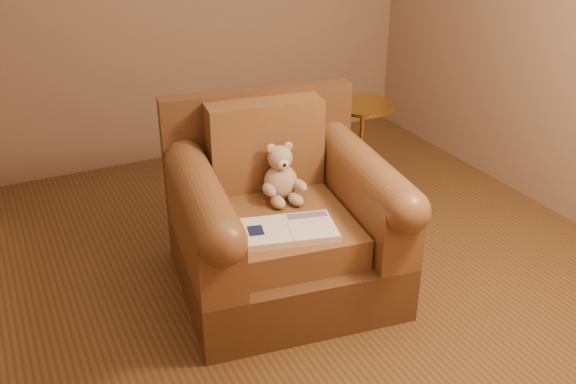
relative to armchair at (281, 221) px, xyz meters
name	(u,v)px	position (x,y,z in m)	size (l,w,h in m)	color
floor	(286,280)	(0.02, -0.01, -0.38)	(4.00, 4.00, 0.00)	brown
armchair	(281,221)	(0.00, 0.00, 0.00)	(1.23, 1.19, 0.99)	#56351C
teddy_bear	(281,178)	(0.05, 0.08, 0.21)	(0.23, 0.26, 0.32)	tan
guidebook	(289,230)	(-0.09, -0.28, 0.11)	(0.51, 0.38, 0.04)	beige
side_table	(361,143)	(1.03, 0.82, -0.04)	(0.45, 0.45, 0.64)	gold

